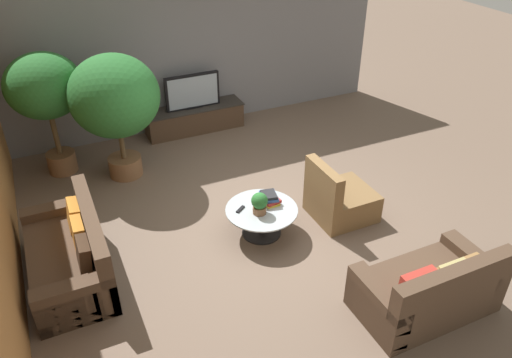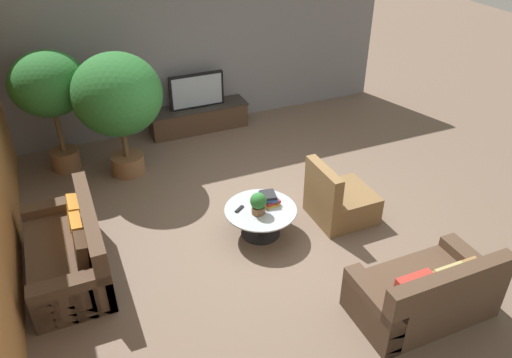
{
  "view_description": "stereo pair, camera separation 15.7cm",
  "coord_description": "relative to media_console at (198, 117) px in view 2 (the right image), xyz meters",
  "views": [
    {
      "loc": [
        -2.53,
        -5.02,
        4.17
      ],
      "look_at": [
        -0.13,
        0.14,
        0.55
      ],
      "focal_mm": 35.0,
      "sensor_mm": 36.0,
      "label": 1
    },
    {
      "loc": [
        -2.39,
        -5.09,
        4.17
      ],
      "look_at": [
        -0.13,
        0.14,
        0.55
      ],
      "focal_mm": 35.0,
      "sensor_mm": 36.0,
      "label": 2
    }
  ],
  "objects": [
    {
      "name": "ground_plane",
      "position": [
        0.07,
        -2.94,
        -0.24
      ],
      "size": [
        24.0,
        24.0,
        0.0
      ],
      "primitive_type": "plane",
      "color": "brown"
    },
    {
      "name": "coffee_table",
      "position": [
        -0.2,
        -3.26,
        0.04
      ],
      "size": [
        0.94,
        0.94,
        0.39
      ],
      "color": "black",
      "rests_on": "ground"
    },
    {
      "name": "couch_near_entry",
      "position": [
        0.85,
        -5.23,
        0.06
      ],
      "size": [
        1.49,
        0.84,
        0.84
      ],
      "rotation": [
        0.0,
        0.0,
        3.14
      ],
      "color": "#4C3828",
      "rests_on": "ground"
    },
    {
      "name": "potted_palm_corner",
      "position": [
        -1.49,
        -1.01,
        1.05
      ],
      "size": [
        1.31,
        1.31,
        1.93
      ],
      "color": "brown",
      "rests_on": "ground"
    },
    {
      "name": "book_stack",
      "position": [
        -0.04,
        -3.16,
        0.22
      ],
      "size": [
        0.26,
        0.31,
        0.14
      ],
      "color": "gold",
      "rests_on": "coffee_table"
    },
    {
      "name": "back_wall_stone",
      "position": [
        0.07,
        0.32,
        1.26
      ],
      "size": [
        7.4,
        0.12,
        3.0
      ],
      "primitive_type": "cube",
      "color": "slate",
      "rests_on": "ground"
    },
    {
      "name": "remote_black",
      "position": [
        -0.45,
        -3.16,
        0.16
      ],
      "size": [
        0.15,
        0.13,
        0.02
      ],
      "primitive_type": "cube",
      "rotation": [
        0.0,
        0.0,
        -0.95
      ],
      "color": "black",
      "rests_on": "coffee_table"
    },
    {
      "name": "potted_palm_tall",
      "position": [
        -2.38,
        -0.49,
        1.14
      ],
      "size": [
        1.12,
        1.12,
        1.92
      ],
      "color": "brown",
      "rests_on": "ground"
    },
    {
      "name": "armchair_wicker",
      "position": [
        0.93,
        -3.36,
        0.04
      ],
      "size": [
        0.8,
        0.76,
        0.86
      ],
      "rotation": [
        0.0,
        0.0,
        1.57
      ],
      "color": "brown",
      "rests_on": "ground"
    },
    {
      "name": "couch_by_wall",
      "position": [
        -2.55,
        -3.04,
        0.05
      ],
      "size": [
        0.84,
        1.73,
        0.84
      ],
      "rotation": [
        0.0,
        0.0,
        -1.57
      ],
      "color": "#4C3828",
      "rests_on": "ground"
    },
    {
      "name": "potted_plant_tabletop",
      "position": [
        -0.26,
        -3.32,
        0.31
      ],
      "size": [
        0.21,
        0.21,
        0.3
      ],
      "color": "brown",
      "rests_on": "coffee_table"
    },
    {
      "name": "television",
      "position": [
        0.0,
        -0.0,
        0.52
      ],
      "size": [
        0.98,
        0.13,
        0.61
      ],
      "color": "black",
      "rests_on": "media_console"
    },
    {
      "name": "media_console",
      "position": [
        0.0,
        0.0,
        0.0
      ],
      "size": [
        1.79,
        0.5,
        0.45
      ],
      "color": "#473323",
      "rests_on": "ground"
    }
  ]
}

